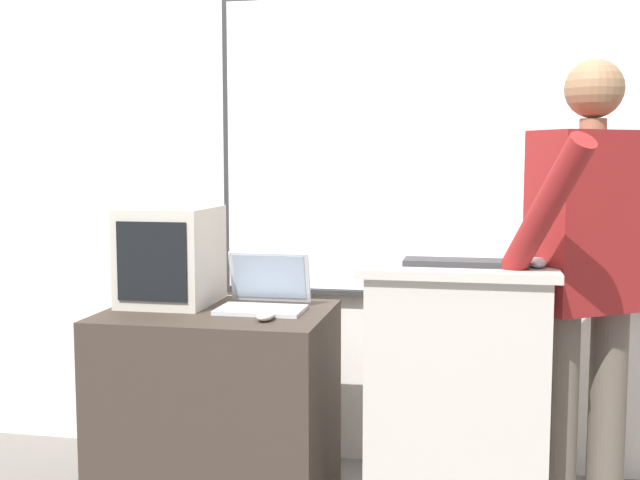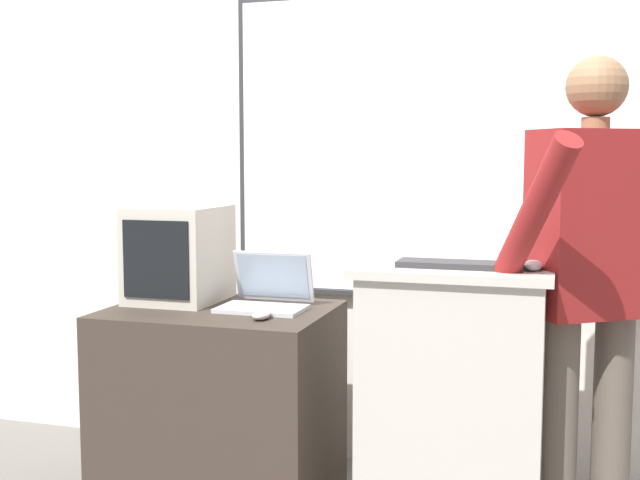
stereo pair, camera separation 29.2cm
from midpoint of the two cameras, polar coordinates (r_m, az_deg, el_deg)
The scene contains 9 objects.
back_wall at distance 3.49m, azimuth 2.38°, elevation 7.20°, with size 6.40×0.17×2.85m.
lectern_podium at distance 2.88m, azimuth 6.78°, elevation -11.35°, with size 0.65×0.48×0.98m.
side_desk at distance 3.13m, azimuth -9.95°, elevation -11.98°, with size 0.83×0.62×0.78m.
person_presenter at distance 2.85m, azimuth 15.80°, elevation -2.10°, with size 0.56×0.70×1.67m.
laptop at distance 3.03m, azimuth -6.69°, elevation -3.84°, with size 0.32×0.27×0.21m.
wireless_keyboard at distance 2.71m, azimuth 7.29°, elevation -1.63°, with size 0.41×0.14×0.02m.
computer_mouse_by_laptop at distance 2.82m, azimuth -6.89°, elevation -5.40°, with size 0.06×0.10×0.03m.
computer_mouse_by_keyboard at distance 2.70m, azimuth 12.23°, elevation -1.60°, with size 0.06×0.10×0.03m.
crt_monitor at distance 3.18m, azimuth -13.16°, elevation -1.10°, with size 0.33×0.38×0.38m.
Camera 1 is at (0.41, -2.34, 1.35)m, focal length 45.00 mm.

